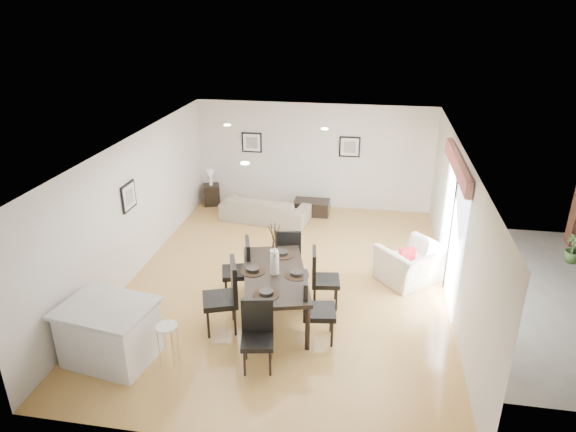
% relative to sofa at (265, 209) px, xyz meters
% --- Properties ---
extents(ground, '(8.00, 8.00, 0.00)m').
position_rel_sofa_xyz_m(ground, '(1.03, -2.83, -0.31)').
color(ground, tan).
rests_on(ground, ground).
extents(wall_back, '(6.00, 0.04, 2.70)m').
position_rel_sofa_xyz_m(wall_back, '(1.03, 1.17, 1.04)').
color(wall_back, silver).
rests_on(wall_back, ground).
extents(wall_front, '(6.00, 0.04, 2.70)m').
position_rel_sofa_xyz_m(wall_front, '(1.03, -6.83, 1.04)').
color(wall_front, silver).
rests_on(wall_front, ground).
extents(wall_left, '(0.04, 8.00, 2.70)m').
position_rel_sofa_xyz_m(wall_left, '(-1.97, -2.83, 1.04)').
color(wall_left, silver).
rests_on(wall_left, ground).
extents(wall_right, '(0.04, 8.00, 2.70)m').
position_rel_sofa_xyz_m(wall_right, '(4.03, -2.83, 1.04)').
color(wall_right, silver).
rests_on(wall_right, ground).
extents(ceiling, '(6.00, 8.00, 0.02)m').
position_rel_sofa_xyz_m(ceiling, '(1.03, -2.83, 2.39)').
color(ceiling, white).
rests_on(ceiling, wall_back).
extents(sofa, '(2.23, 1.15, 0.62)m').
position_rel_sofa_xyz_m(sofa, '(0.00, 0.00, 0.00)').
color(sofa, gray).
rests_on(sofa, ground).
extents(armchair, '(1.51, 1.50, 0.74)m').
position_rel_sofa_xyz_m(armchair, '(3.37, -2.40, 0.06)').
color(armchair, white).
rests_on(armchair, ground).
extents(courtyard_plant_b, '(0.44, 0.44, 0.60)m').
position_rel_sofa_xyz_m(courtyard_plant_b, '(6.72, -1.04, -0.01)').
color(courtyard_plant_b, '#385123').
rests_on(courtyard_plant_b, ground).
extents(dining_table, '(1.49, 2.21, 0.84)m').
position_rel_sofa_xyz_m(dining_table, '(1.03, -4.02, 0.45)').
color(dining_table, black).
rests_on(dining_table, ground).
extents(dining_chair_wnear, '(0.71, 0.71, 1.23)m').
position_rel_sofa_xyz_m(dining_chair_wnear, '(0.32, -4.49, 0.38)').
color(dining_chair_wnear, black).
rests_on(dining_chair_wnear, ground).
extents(dining_chair_wfar, '(0.63, 0.63, 1.13)m').
position_rel_sofa_xyz_m(dining_chair_wfar, '(0.31, -3.49, 0.32)').
color(dining_chair_wfar, black).
rests_on(dining_chair_wfar, ground).
extents(dining_chair_enear, '(0.58, 0.58, 1.14)m').
position_rel_sofa_xyz_m(dining_chair_enear, '(1.74, -4.54, 0.32)').
color(dining_chair_enear, black).
rests_on(dining_chair_enear, ground).
extents(dining_chair_efar, '(0.54, 0.54, 1.08)m').
position_rel_sofa_xyz_m(dining_chair_efar, '(1.75, -3.53, 0.29)').
color(dining_chair_efar, black).
rests_on(dining_chair_efar, ground).
extents(dining_chair_head, '(0.55, 0.55, 1.05)m').
position_rel_sofa_xyz_m(dining_chair_head, '(1.01, -5.28, 0.28)').
color(dining_chair_head, black).
rests_on(dining_chair_head, ground).
extents(dining_chair_foot, '(0.56, 0.56, 1.09)m').
position_rel_sofa_xyz_m(dining_chair_foot, '(1.04, -2.77, 0.30)').
color(dining_chair_foot, black).
rests_on(dining_chair_foot, ground).
extents(vase, '(1.16, 1.78, 0.90)m').
position_rel_sofa_xyz_m(vase, '(1.03, -4.02, 0.90)').
color(vase, white).
rests_on(vase, dining_table).
extents(coffee_table, '(0.89, 0.53, 0.35)m').
position_rel_sofa_xyz_m(coffee_table, '(1.07, 0.61, -0.13)').
color(coffee_table, black).
rests_on(coffee_table, ground).
extents(side_table, '(0.52, 0.52, 0.54)m').
position_rel_sofa_xyz_m(side_table, '(-1.62, 0.82, -0.04)').
color(side_table, black).
rests_on(side_table, ground).
extents(table_lamp, '(0.21, 0.21, 0.41)m').
position_rel_sofa_xyz_m(table_lamp, '(-1.62, 0.82, 0.50)').
color(table_lamp, white).
rests_on(table_lamp, side_table).
extents(cushion, '(0.33, 0.25, 0.32)m').
position_rel_sofa_xyz_m(cushion, '(3.27, -2.51, 0.27)').
color(cushion, maroon).
rests_on(cushion, armchair).
extents(kitchen_island, '(1.47, 1.22, 0.93)m').
position_rel_sofa_xyz_m(kitchen_island, '(-1.20, -5.54, 0.16)').
color(kitchen_island, white).
rests_on(kitchen_island, ground).
extents(bar_stool, '(0.32, 0.32, 0.70)m').
position_rel_sofa_xyz_m(bar_stool, '(-0.28, -5.54, 0.29)').
color(bar_stool, white).
rests_on(bar_stool, ground).
extents(framed_print_back_left, '(0.52, 0.04, 0.52)m').
position_rel_sofa_xyz_m(framed_print_back_left, '(-0.57, 1.14, 1.34)').
color(framed_print_back_left, black).
rests_on(framed_print_back_left, wall_back).
extents(framed_print_back_right, '(0.52, 0.04, 0.52)m').
position_rel_sofa_xyz_m(framed_print_back_right, '(1.93, 1.14, 1.34)').
color(framed_print_back_right, black).
rests_on(framed_print_back_right, wall_back).
extents(framed_print_left_wall, '(0.04, 0.52, 0.52)m').
position_rel_sofa_xyz_m(framed_print_left_wall, '(-1.94, -3.03, 1.34)').
color(framed_print_left_wall, black).
rests_on(framed_print_left_wall, wall_left).
extents(sliding_door, '(0.12, 2.70, 2.57)m').
position_rel_sofa_xyz_m(sliding_door, '(3.99, -2.53, 1.35)').
color(sliding_door, white).
rests_on(sliding_door, wall_right).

